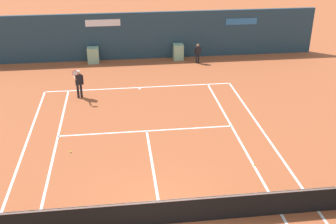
{
  "coord_description": "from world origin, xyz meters",
  "views": [
    {
      "loc": [
        -1.13,
        -10.52,
        9.12
      ],
      "look_at": [
        1.02,
        6.63,
        0.8
      ],
      "focal_mm": 44.68,
      "sensor_mm": 36.0,
      "label": 1
    }
  ],
  "objects": [
    {
      "name": "tennis_net",
      "position": [
        0.0,
        0.0,
        0.51
      ],
      "size": [
        12.1,
        0.1,
        1.07
      ],
      "color": "#4C4C51",
      "rests_on": "ground_plane"
    },
    {
      "name": "ground_plane",
      "position": [
        -0.0,
        0.58,
        0.0
      ],
      "size": [
        80.0,
        80.0,
        0.01
      ],
      "color": "#A8512D"
    },
    {
      "name": "tennis_ball_by_sideline",
      "position": [
        4.0,
        2.98,
        0.03
      ],
      "size": [
        0.07,
        0.07,
        0.07
      ],
      "primitive_type": "sphere",
      "color": "#CCE033",
      "rests_on": "ground_plane"
    },
    {
      "name": "ball_kid_left_post",
      "position": [
        4.1,
        15.51,
        0.76
      ],
      "size": [
        0.44,
        0.2,
        1.32
      ],
      "rotation": [
        0.0,
        0.0,
        3.27
      ],
      "color": "black",
      "rests_on": "ground_plane"
    },
    {
      "name": "sponsor_back_wall",
      "position": [
        0.0,
        16.97,
        1.52
      ],
      "size": [
        25.0,
        1.02,
        3.15
      ],
      "color": "#233D4C",
      "rests_on": "ground_plane"
    },
    {
      "name": "tennis_ball_near_service_line",
      "position": [
        -3.31,
        4.88,
        0.03
      ],
      "size": [
        0.07,
        0.07,
        0.07
      ],
      "primitive_type": "sphere",
      "color": "#CCE033",
      "rests_on": "ground_plane"
    },
    {
      "name": "player_on_baseline",
      "position": [
        -3.28,
        10.63,
        0.94
      ],
      "size": [
        0.5,
        0.74,
        1.79
      ],
      "rotation": [
        0.0,
        0.0,
        3.38
      ],
      "color": "black",
      "rests_on": "ground_plane"
    }
  ]
}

